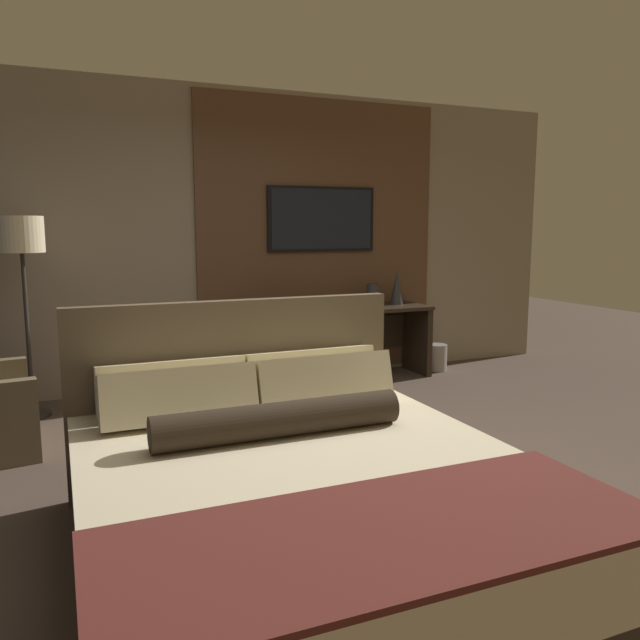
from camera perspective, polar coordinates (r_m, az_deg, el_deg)
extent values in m
plane|color=#4C3D33|center=(3.90, 2.64, -14.22)|extent=(16.00, 16.00, 0.00)
cube|color=gray|center=(6.05, -8.03, 7.38)|extent=(7.20, 0.06, 2.80)
cube|color=brown|center=(6.30, 0.04, 7.50)|extent=(2.51, 0.03, 2.70)
cube|color=#33281E|center=(2.92, -1.14, -20.05)|extent=(1.83, 2.10, 0.22)
cube|color=beige|center=(2.81, -1.15, -15.52)|extent=(1.88, 2.16, 0.28)
cube|color=#56231E|center=(2.17, 6.15, -18.68)|extent=(1.90, 0.76, 0.02)
cube|color=brown|center=(3.76, -7.57, -6.43)|extent=(1.92, 0.08, 1.09)
cube|color=beige|center=(3.52, -13.37, -5.93)|extent=(0.79, 0.23, 0.31)
cube|color=beige|center=(3.73, -1.01, -4.88)|extent=(0.79, 0.23, 0.31)
cube|color=beige|center=(3.31, -12.76, -6.78)|extent=(0.79, 0.25, 0.32)
cube|color=beige|center=(3.54, 0.26, -5.60)|extent=(0.79, 0.25, 0.32)
cylinder|color=#2D2319|center=(3.04, -3.70, -9.06)|extent=(1.22, 0.17, 0.17)
cube|color=#2D2319|center=(6.08, 1.13, 0.90)|extent=(2.01, 0.54, 0.03)
cube|color=#2D2319|center=(5.82, -7.68, -3.13)|extent=(0.06, 0.49, 0.69)
cube|color=#2D2319|center=(6.59, 8.88, -1.80)|extent=(0.06, 0.49, 0.69)
cube|color=#2D2319|center=(6.35, 0.20, -1.44)|extent=(1.89, 0.02, 0.34)
cube|color=black|center=(6.27, 0.16, 9.21)|extent=(1.13, 0.04, 0.64)
cube|color=black|center=(6.25, 0.23, 9.21)|extent=(1.07, 0.01, 0.59)
cube|color=#28231E|center=(5.41, 0.40, -2.83)|extent=(0.52, 0.50, 0.05)
cube|color=#28231E|center=(5.55, -0.07, -0.08)|extent=(0.43, 0.17, 0.42)
cylinder|color=black|center=(5.25, -1.08, -5.80)|extent=(0.04, 0.04, 0.42)
cylinder|color=black|center=(5.34, 2.76, -5.57)|extent=(0.04, 0.04, 0.42)
cylinder|color=black|center=(5.58, -1.86, -4.95)|extent=(0.04, 0.04, 0.42)
cylinder|color=black|center=(5.67, 1.76, -4.75)|extent=(0.04, 0.04, 0.42)
cylinder|color=#282623|center=(5.57, -24.74, -7.86)|extent=(0.28, 0.28, 0.03)
cylinder|color=#332D28|center=(5.43, -25.16, -1.13)|extent=(0.03, 0.03, 1.35)
cylinder|color=beige|center=(5.37, -25.68, 7.08)|extent=(0.34, 0.34, 0.28)
cone|color=#333338|center=(6.46, 7.03, 3.01)|extent=(0.14, 0.14, 0.35)
cylinder|color=#333338|center=(6.31, 4.81, 2.33)|extent=(0.12, 0.12, 0.22)
cube|color=#332D28|center=(6.04, 1.23, 1.16)|extent=(0.26, 0.22, 0.03)
cylinder|color=gray|center=(6.74, 10.60, -3.38)|extent=(0.22, 0.22, 0.28)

